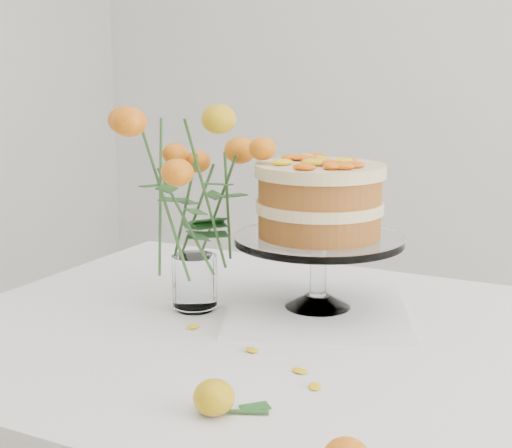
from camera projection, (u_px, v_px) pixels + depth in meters
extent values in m
cube|color=tan|center=(344.00, 358.00, 1.17)|extent=(1.40, 0.90, 0.04)
cylinder|color=tan|center=(162.00, 402.00, 1.85)|extent=(0.06, 0.06, 0.71)
cube|color=white|center=(344.00, 345.00, 1.17)|extent=(1.42, 0.92, 0.01)
cube|color=white|center=(413.00, 320.00, 1.59)|extent=(1.42, 0.01, 0.20)
cube|color=white|center=(24.00, 335.00, 1.50)|extent=(0.01, 0.92, 0.20)
cube|color=silver|center=(317.00, 309.00, 1.32)|extent=(0.42, 0.42, 0.01)
cylinder|color=white|center=(318.00, 269.00, 1.31)|extent=(0.03, 0.03, 0.10)
cylinder|color=white|center=(319.00, 239.00, 1.29)|extent=(0.31, 0.31, 0.01)
cylinder|color=#955021|center=(319.00, 224.00, 1.29)|extent=(0.29, 0.29, 0.04)
cylinder|color=beige|center=(319.00, 206.00, 1.28)|extent=(0.30, 0.30, 0.02)
cylinder|color=#955021|center=(320.00, 189.00, 1.28)|extent=(0.29, 0.29, 0.04)
cylinder|color=beige|center=(320.00, 170.00, 1.27)|extent=(0.31, 0.31, 0.02)
cylinder|color=white|center=(195.00, 307.00, 1.34)|extent=(0.07, 0.07, 0.01)
cylinder|color=white|center=(195.00, 281.00, 1.32)|extent=(0.08, 0.08, 0.10)
ellipsoid|color=gold|center=(214.00, 397.00, 0.92)|extent=(0.06, 0.06, 0.05)
cylinder|color=#2D5622|center=(243.00, 413.00, 0.92)|extent=(0.06, 0.03, 0.01)
ellipsoid|color=yellow|center=(252.00, 350.00, 1.13)|extent=(0.03, 0.02, 0.00)
ellipsoid|color=yellow|center=(300.00, 371.00, 1.06)|extent=(0.03, 0.02, 0.00)
ellipsoid|color=yellow|center=(315.00, 387.00, 1.00)|extent=(0.03, 0.02, 0.00)
ellipsoid|color=yellow|center=(193.00, 327.00, 1.24)|extent=(0.03, 0.02, 0.00)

